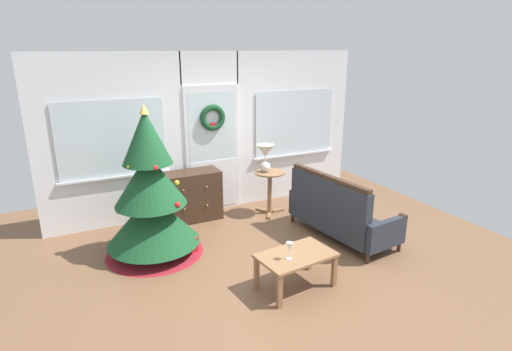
{
  "coord_description": "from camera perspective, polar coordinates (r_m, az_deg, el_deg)",
  "views": [
    {
      "loc": [
        -2.2,
        -4.06,
        2.6
      ],
      "look_at": [
        0.05,
        0.55,
        1.0
      ],
      "focal_mm": 28.85,
      "sensor_mm": 36.0,
      "label": 1
    }
  ],
  "objects": [
    {
      "name": "wine_glass",
      "position": [
        4.48,
        4.65,
        -9.86
      ],
      "size": [
        0.08,
        0.08,
        0.2
      ],
      "color": "silver",
      "rests_on": "coffee_table"
    },
    {
      "name": "side_table",
      "position": [
        6.6,
        1.91,
        -1.21
      ],
      "size": [
        0.5,
        0.48,
        0.71
      ],
      "color": "#8E6642",
      "rests_on": "ground"
    },
    {
      "name": "table_lamp",
      "position": [
        6.46,
        1.32,
        2.95
      ],
      "size": [
        0.28,
        0.28,
        0.44
      ],
      "color": "silver",
      "rests_on": "side_table"
    },
    {
      "name": "back_wall_with_door",
      "position": [
        6.65,
        -6.22,
        5.81
      ],
      "size": [
        5.2,
        0.19,
        2.55
      ],
      "color": "white",
      "rests_on": "ground"
    },
    {
      "name": "settee_sofa",
      "position": [
        5.91,
        11.2,
        -5.11
      ],
      "size": [
        0.89,
        1.72,
        0.96
      ],
      "color": "#3D281C",
      "rests_on": "ground"
    },
    {
      "name": "ground_plane",
      "position": [
        5.3,
        2.17,
        -12.08
      ],
      "size": [
        6.76,
        6.76,
        0.0
      ],
      "primitive_type": "plane",
      "color": "brown"
    },
    {
      "name": "christmas_tree",
      "position": [
        5.4,
        -14.35,
        -3.25
      ],
      "size": [
        1.26,
        1.26,
        1.96
      ],
      "color": "#4C331E",
      "rests_on": "ground"
    },
    {
      "name": "dresser_cabinet",
      "position": [
        6.48,
        -8.98,
        -2.82
      ],
      "size": [
        0.9,
        0.45,
        0.78
      ],
      "color": "#3D281C",
      "rests_on": "ground"
    },
    {
      "name": "coffee_table",
      "position": [
        4.68,
        5.56,
        -11.45
      ],
      "size": [
        0.89,
        0.61,
        0.41
      ],
      "color": "#8E6642",
      "rests_on": "ground"
    },
    {
      "name": "gift_box",
      "position": [
        5.6,
        -9.38,
        -9.33
      ],
      "size": [
        0.22,
        0.19,
        0.22
      ],
      "primitive_type": "cube",
      "color": "red",
      "rests_on": "ground"
    }
  ]
}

